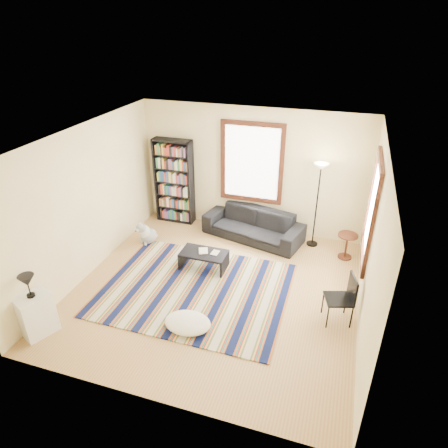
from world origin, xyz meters
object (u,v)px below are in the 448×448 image
(sofa, at_px, (253,225))
(floor_cushion, at_px, (188,323))
(floor_lamp, at_px, (317,206))
(side_table, at_px, (346,246))
(coffee_table, at_px, (204,260))
(folding_chair, at_px, (339,299))
(white_cabinet, at_px, (36,314))
(bookshelf, at_px, (174,182))
(dog, at_px, (148,231))

(sofa, height_order, floor_cushion, sofa)
(floor_lamp, xyz_separation_m, side_table, (0.71, -0.33, -0.66))
(floor_lamp, bearing_deg, coffee_table, -140.90)
(folding_chair, height_order, white_cabinet, folding_chair)
(bookshelf, height_order, folding_chair, bookshelf)
(side_table, distance_m, dog, 4.20)
(sofa, distance_m, bookshelf, 2.12)
(sofa, bearing_deg, white_cabinet, -108.29)
(sofa, height_order, bookshelf, bookshelf)
(floor_cushion, height_order, side_table, side_table)
(coffee_table, xyz_separation_m, side_table, (2.64, 1.24, 0.09))
(bookshelf, bearing_deg, side_table, -7.08)
(bookshelf, bearing_deg, coffee_table, -51.98)
(side_table, height_order, white_cabinet, white_cabinet)
(coffee_table, bearing_deg, sofa, 67.06)
(bookshelf, height_order, floor_cushion, bookshelf)
(side_table, bearing_deg, bookshelf, 172.92)
(bookshelf, bearing_deg, floor_cushion, -63.52)
(white_cabinet, bearing_deg, sofa, 82.40)
(bookshelf, distance_m, folding_chair, 4.71)
(sofa, xyz_separation_m, floor_lamp, (1.31, 0.10, 0.61))
(coffee_table, distance_m, folding_chair, 2.71)
(floor_cushion, relative_size, side_table, 1.42)
(floor_cushion, relative_size, folding_chair, 0.89)
(sofa, bearing_deg, folding_chair, -34.68)
(sofa, distance_m, floor_cushion, 3.16)
(coffee_table, height_order, white_cabinet, white_cabinet)
(bookshelf, relative_size, floor_cushion, 2.62)
(floor_cushion, bearing_deg, coffee_table, 101.42)
(side_table, bearing_deg, coffee_table, -154.76)
(sofa, relative_size, dog, 4.11)
(coffee_table, relative_size, floor_cushion, 1.18)
(folding_chair, xyz_separation_m, white_cabinet, (-4.45, -1.71, -0.08))
(floor_cushion, height_order, folding_chair, folding_chair)
(side_table, bearing_deg, dog, -170.74)
(coffee_table, bearing_deg, bookshelf, 128.02)
(sofa, xyz_separation_m, white_cabinet, (-2.48, -3.94, 0.03))
(bookshelf, distance_m, floor_lamp, 3.30)
(sofa, height_order, dog, sofa)
(bookshelf, distance_m, white_cabinet, 4.29)
(floor_lamp, relative_size, side_table, 3.44)
(floor_cushion, distance_m, dog, 2.90)
(side_table, bearing_deg, sofa, 173.58)
(floor_lamp, bearing_deg, floor_cushion, -116.24)
(floor_lamp, bearing_deg, white_cabinet, -133.20)
(white_cabinet, height_order, dog, white_cabinet)
(bookshelf, height_order, white_cabinet, bookshelf)
(sofa, relative_size, bookshelf, 1.10)
(sofa, relative_size, white_cabinet, 3.14)
(side_table, bearing_deg, white_cabinet, -140.47)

